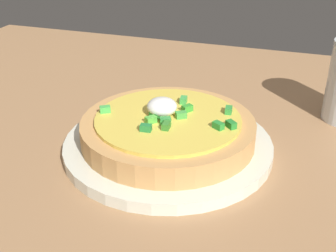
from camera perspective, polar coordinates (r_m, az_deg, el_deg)
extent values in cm
cube|color=#A4774F|center=(64.17, -1.86, 0.60)|extent=(105.21, 74.18, 2.03)
cylinder|color=silver|center=(54.55, 0.00, -2.53)|extent=(25.91, 25.91, 1.43)
cylinder|color=tan|center=(53.52, 0.00, -0.58)|extent=(21.40, 21.40, 2.78)
cylinder|color=#E3C44B|center=(52.79, 0.00, 0.95)|extent=(17.85, 17.85, 0.42)
ellipsoid|color=white|center=(52.93, -0.80, 2.56)|extent=(3.68, 3.68, 2.14)
cube|color=green|center=(54.35, -8.25, 2.18)|extent=(1.51, 1.36, 0.80)
cube|color=#26862F|center=(50.65, 8.27, 0.19)|extent=(1.47, 1.47, 0.80)
cube|color=#55BA40|center=(51.25, -2.26, 0.83)|extent=(1.43, 1.50, 0.80)
cube|color=#318E3C|center=(51.01, -0.34, 0.71)|extent=(1.50, 1.30, 0.80)
cube|color=green|center=(54.11, 2.54, 2.34)|extent=(1.41, 1.50, 0.80)
cube|color=#357F2B|center=(49.87, -0.24, 0.05)|extent=(0.88, 1.33, 0.80)
cube|color=green|center=(54.12, 7.95, 2.09)|extent=(0.91, 1.35, 0.80)
cube|color=#26813A|center=(49.47, -2.92, -0.23)|extent=(1.36, 0.93, 0.80)
cube|color=#2B8E34|center=(50.24, 6.61, 0.07)|extent=(1.51, 1.36, 0.80)
cube|color=green|center=(56.37, 2.05, 3.42)|extent=(0.94, 1.36, 0.80)
cube|color=green|center=(52.40, 1.72, 1.47)|extent=(1.51, 1.38, 0.80)
cube|color=green|center=(54.83, -0.19, 2.72)|extent=(1.51, 1.40, 0.80)
cube|color=#288129|center=(52.31, -1.73, 1.42)|extent=(1.50, 1.26, 0.80)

